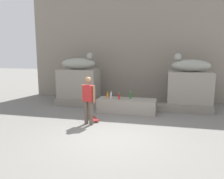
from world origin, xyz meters
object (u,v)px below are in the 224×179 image
object	(u,v)px
skater	(88,98)
skateboard	(93,118)
statue_reclining_left	(79,63)
bottle_orange	(108,95)
statue_reclining_right	(190,65)
bottle_green	(130,96)
bottle_clear	(111,95)
bottle_red	(119,97)

from	to	relation	value
skater	skateboard	bearing A→B (deg)	-74.66
statue_reclining_left	skater	distance (m)	3.50
skater	bottle_orange	xyz separation A→B (m)	(0.21, 1.87, -0.26)
statue_reclining_right	bottle_green	xyz separation A→B (m)	(-2.37, -1.06, -1.23)
statue_reclining_left	bottle_clear	xyz separation A→B (m)	(1.82, -1.18, -1.22)
skateboard	statue_reclining_right	bearing A→B (deg)	-88.81
skateboard	bottle_red	world-z (taller)	bottle_red
statue_reclining_left	bottle_clear	size ratio (longest dim) A/B	5.39
skateboard	skater	bearing A→B (deg)	145.76
skateboard	bottle_clear	bearing A→B (deg)	-49.51
bottle_clear	bottle_red	bearing A→B (deg)	-20.98
bottle_green	bottle_clear	bearing A→B (deg)	-171.06
bottle_clear	statue_reclining_left	bearing A→B (deg)	146.99
bottle_green	bottle_red	bearing A→B (deg)	-148.73
statue_reclining_left	bottle_orange	xyz separation A→B (m)	(1.67, -1.15, -1.25)
bottle_green	bottle_red	world-z (taller)	bottle_green
bottle_green	bottle_red	xyz separation A→B (m)	(-0.43, -0.26, -0.02)
skateboard	bottle_clear	xyz separation A→B (m)	(0.36, 1.32, 0.62)
statue_reclining_left	bottle_red	size ratio (longest dim) A/B	6.38
bottle_red	bottle_orange	world-z (taller)	bottle_red
statue_reclining_right	skater	world-z (taller)	statue_reclining_right
bottle_red	bottle_clear	distance (m)	0.39
skater	bottle_red	size ratio (longest dim) A/B	6.39
bottle_green	bottle_orange	world-z (taller)	bottle_green
bottle_red	statue_reclining_right	bearing A→B (deg)	25.19
bottle_green	skater	bearing A→B (deg)	-120.48
skateboard	bottle_red	distance (m)	1.51
bottle_red	bottle_clear	size ratio (longest dim) A/B	0.85
skater	bottle_red	bearing A→B (deg)	-97.62
skater	bottle_green	distance (m)	2.29
statue_reclining_left	bottle_green	distance (m)	3.08
statue_reclining_left	bottle_red	xyz separation A→B (m)	(2.18, -1.32, -1.25)
skater	bottle_orange	size ratio (longest dim) A/B	6.48
skater	bottle_red	world-z (taller)	skater
bottle_orange	statue_reclining_right	bearing A→B (deg)	19.05
statue_reclining_left	bottle_green	size ratio (longest dim) A/B	5.50
statue_reclining_left	bottle_orange	distance (m)	2.38
skater	bottle_green	bearing A→B (deg)	-105.07
skateboard	bottle_orange	size ratio (longest dim) A/B	3.00
bottle_clear	bottle_orange	xyz separation A→B (m)	(-0.16, 0.03, -0.03)
bottle_red	bottle_orange	size ratio (longest dim) A/B	1.01
statue_reclining_left	skateboard	bearing A→B (deg)	-68.48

